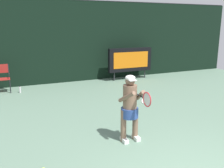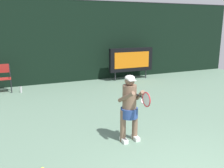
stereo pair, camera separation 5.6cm
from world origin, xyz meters
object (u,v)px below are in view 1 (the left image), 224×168
object	(u,v)px
umpire_chair	(3,77)
water_bottle	(20,90)
tennis_player	(130,105)
scoreboard	(130,60)
tennis_racket	(146,99)

from	to	relation	value
umpire_chair	water_bottle	bearing A→B (deg)	-32.40
tennis_player	water_bottle	bearing A→B (deg)	110.63
water_bottle	tennis_player	world-z (taller)	tennis_player
scoreboard	water_bottle	bearing A→B (deg)	-174.72
umpire_chair	tennis_racket	distance (m)	6.74
umpire_chair	tennis_player	distance (m)	6.24
scoreboard	water_bottle	xyz separation A→B (m)	(-5.03, -0.46, -0.82)
scoreboard	tennis_player	world-z (taller)	tennis_player
umpire_chair	tennis_racket	world-z (taller)	tennis_racket
scoreboard	tennis_player	xyz separation A→B (m)	(-3.03, -5.78, -0.11)
scoreboard	tennis_racket	size ratio (longest dim) A/B	3.65
water_bottle	tennis_player	distance (m)	5.73
umpire_chair	tennis_player	size ratio (longest dim) A/B	0.71
scoreboard	water_bottle	distance (m)	5.12
umpire_chair	water_bottle	world-z (taller)	umpire_chair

